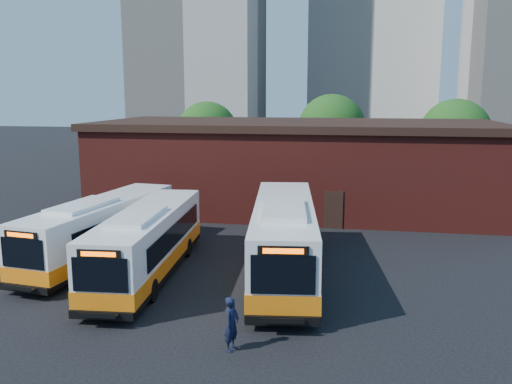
% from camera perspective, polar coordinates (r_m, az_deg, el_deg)
% --- Properties ---
extents(ground, '(220.00, 220.00, 0.00)m').
position_cam_1_polar(ground, '(21.61, -1.55, -12.49)').
color(ground, black).
extents(bus_west, '(3.88, 11.95, 3.21)m').
position_cam_1_polar(bus_west, '(28.72, -15.99, -4.03)').
color(bus_west, white).
rests_on(bus_west, ground).
extents(bus_midwest, '(3.29, 12.05, 3.25)m').
position_cam_1_polar(bus_midwest, '(25.73, -11.30, -5.44)').
color(bus_midwest, white).
rests_on(bus_midwest, ground).
extents(bus_mideast, '(4.25, 13.33, 3.58)m').
position_cam_1_polar(bus_mideast, '(25.28, 2.93, -5.19)').
color(bus_mideast, white).
rests_on(bus_mideast, ground).
extents(transit_worker, '(0.60, 0.76, 1.84)m').
position_cam_1_polar(transit_worker, '(18.33, -2.57, -13.69)').
color(transit_worker, black).
rests_on(transit_worker, ground).
extents(depot_building, '(28.60, 12.60, 6.40)m').
position_cam_1_polar(depot_building, '(40.04, 4.23, 2.94)').
color(depot_building, maroon).
rests_on(depot_building, ground).
extents(tree_west, '(6.00, 6.00, 7.65)m').
position_cam_1_polar(tree_west, '(53.52, -5.16, 6.27)').
color(tree_west, '#382314').
rests_on(tree_west, ground).
extents(tree_mid, '(6.56, 6.56, 8.36)m').
position_cam_1_polar(tree_mid, '(53.64, 7.96, 6.69)').
color(tree_mid, '#382314').
rests_on(tree_mid, ground).
extents(tree_east, '(6.24, 6.24, 7.96)m').
position_cam_1_polar(tree_east, '(51.41, 20.22, 5.73)').
color(tree_east, '#382314').
rests_on(tree_east, ground).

